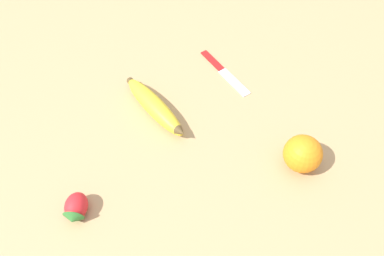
% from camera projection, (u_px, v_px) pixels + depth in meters
% --- Properties ---
extents(ground_plane, '(3.00, 3.00, 0.00)m').
position_uv_depth(ground_plane, '(162.00, 118.00, 0.84)').
color(ground_plane, tan).
extents(banana, '(0.21, 0.12, 0.04)m').
position_uv_depth(banana, '(155.00, 107.00, 0.84)').
color(banana, yellow).
rests_on(banana, ground_plane).
extents(orange, '(0.08, 0.08, 0.08)m').
position_uv_depth(orange, '(303.00, 154.00, 0.74)').
color(orange, orange).
rests_on(orange, ground_plane).
extents(strawberry, '(0.07, 0.06, 0.04)m').
position_uv_depth(strawberry, '(76.00, 208.00, 0.70)').
color(strawberry, red).
rests_on(strawberry, ground_plane).
extents(paring_knife, '(0.17, 0.08, 0.01)m').
position_uv_depth(paring_knife, '(223.00, 70.00, 0.93)').
color(paring_knife, silver).
rests_on(paring_knife, ground_plane).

